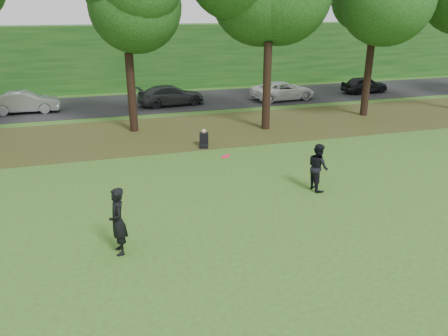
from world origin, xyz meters
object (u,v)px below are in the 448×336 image
object	(u,v)px
seated_person	(204,140)
frisbee	(226,156)
player_left	(118,221)
player_right	(318,167)

from	to	relation	value
seated_person	frisbee	bearing A→B (deg)	-83.35
seated_person	player_left	bearing A→B (deg)	-101.86
player_right	player_left	bearing A→B (deg)	107.25
player_left	player_right	world-z (taller)	player_left
player_left	seated_person	size ratio (longest dim) A/B	2.29
player_left	seated_person	xyz separation A→B (m)	(4.58, 8.76, -0.64)
frisbee	seated_person	world-z (taller)	frisbee
frisbee	seated_person	size ratio (longest dim) A/B	0.34
player_right	seated_person	distance (m)	6.90
player_left	player_right	xyz separation A→B (m)	(7.27, 2.44, -0.07)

